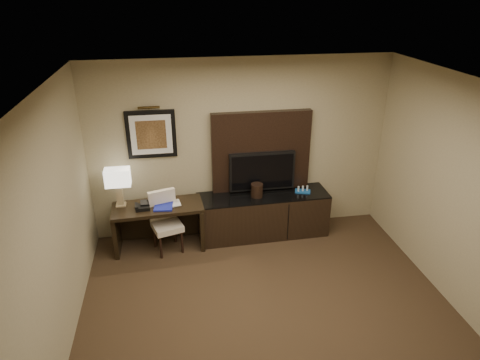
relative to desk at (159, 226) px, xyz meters
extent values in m
cube|color=#332316|center=(1.29, -2.10, -0.35)|extent=(4.50, 5.00, 0.01)
cube|color=silver|center=(1.29, -2.10, 2.35)|extent=(4.50, 5.00, 0.01)
cube|color=tan|center=(1.29, 0.40, 1.00)|extent=(4.50, 0.01, 2.70)
cube|color=tan|center=(-0.96, -2.10, 1.00)|extent=(0.01, 5.00, 2.70)
cube|color=black|center=(0.00, 0.00, 0.00)|extent=(1.32, 0.62, 0.69)
cube|color=black|center=(1.58, 0.10, 0.00)|extent=(2.01, 0.60, 0.69)
cube|color=black|center=(1.59, 0.34, 0.92)|extent=(1.50, 0.12, 1.30)
cube|color=black|center=(1.59, 0.24, 0.67)|extent=(1.00, 0.08, 0.60)
cube|color=black|center=(-0.01, 0.38, 1.30)|extent=(0.70, 0.04, 0.70)
cylinder|color=#413115|center=(-0.01, 0.34, 1.70)|extent=(0.04, 0.04, 0.30)
cube|color=#1822A1|center=(0.09, -0.02, 0.36)|extent=(0.29, 0.37, 0.02)
imported|color=#ACA987|center=(0.17, 0.00, 0.45)|extent=(0.16, 0.04, 0.22)
cylinder|color=black|center=(1.48, 0.07, 0.44)|extent=(0.21, 0.21, 0.20)
camera|label=1|loc=(0.28, -5.56, 3.26)|focal=32.00mm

